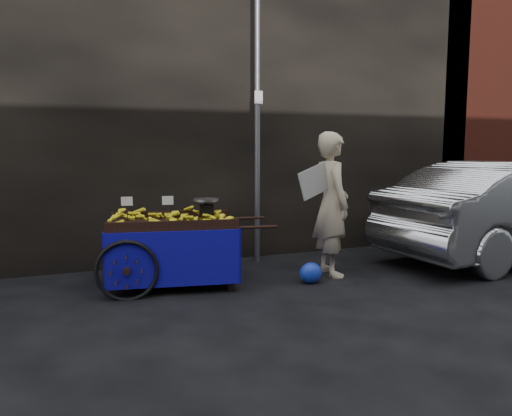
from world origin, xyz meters
name	(u,v)px	position (x,y,z in m)	size (l,w,h in m)	color
ground	(274,286)	(0.00, 0.00, 0.00)	(80.00, 80.00, 0.00)	black
building_wall	(233,99)	(0.39, 2.60, 2.50)	(13.50, 2.00, 5.00)	black
street_pole	(257,125)	(0.30, 1.30, 2.01)	(0.12, 0.10, 4.00)	slate
banana_cart	(168,229)	(-1.20, 0.50, 0.70)	(2.24, 1.32, 1.14)	black
vendor	(331,204)	(0.91, 0.21, 0.95)	(0.85, 0.73, 1.89)	#C6B693
plastic_bag	(311,273)	(0.47, -0.07, 0.13)	(0.29, 0.23, 0.26)	#1934C1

